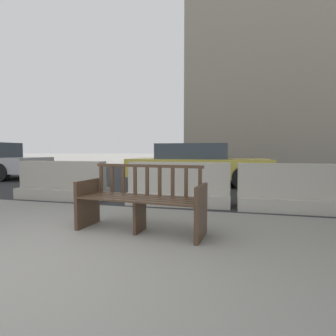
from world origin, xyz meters
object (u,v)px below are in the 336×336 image
Objects in this scene: jersey_barrier_centre at (178,188)px; jersey_barrier_right at (296,192)px; street_bench at (141,202)px; car_taxi_near at (197,164)px; jersey_barrier_left at (62,184)px.

jersey_barrier_right is (2.14, -0.02, 0.00)m from jersey_barrier_centre.
car_taxi_near is (0.03, 5.15, 0.26)m from street_bench.
jersey_barrier_left is at bearing 144.34° from street_bench.
jersey_barrier_centre is at bearing -88.45° from car_taxi_near.
street_bench reaches higher than jersey_barrier_centre.
jersey_barrier_right is 4.03m from car_taxi_near.
jersey_barrier_left is 1.00× the size of jersey_barrier_right.
jersey_barrier_left is at bearing -127.37° from car_taxi_near.
car_taxi_near is (-0.09, 3.32, 0.32)m from jersey_barrier_centre.
jersey_barrier_right is at bearing -0.62° from jersey_barrier_centre.
jersey_barrier_right is at bearing 38.71° from street_bench.
street_bench is at bearing -93.75° from jersey_barrier_centre.
street_bench is 0.86× the size of jersey_barrier_left.
jersey_barrier_centre and jersey_barrier_left have the same top height.
jersey_barrier_centre is at bearing 86.25° from street_bench.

